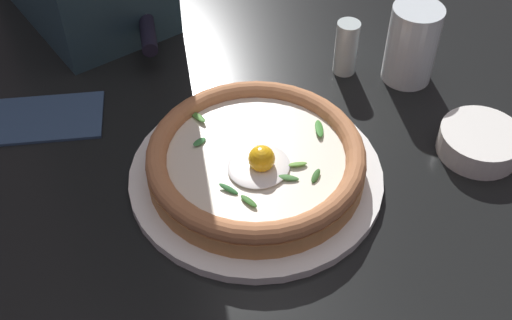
% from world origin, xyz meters
% --- Properties ---
extents(ground_plane, '(2.40, 2.40, 0.03)m').
position_xyz_m(ground_plane, '(0.00, 0.00, -0.01)').
color(ground_plane, black).
rests_on(ground_plane, ground).
extents(pizza_plate, '(0.30, 0.30, 0.01)m').
position_xyz_m(pizza_plate, '(0.03, 0.04, 0.01)').
color(pizza_plate, white).
rests_on(pizza_plate, ground).
extents(pizza, '(0.25, 0.25, 0.06)m').
position_xyz_m(pizza, '(0.03, 0.04, 0.03)').
color(pizza, '#BE7D45').
rests_on(pizza, pizza_plate).
extents(side_bowl, '(0.10, 0.10, 0.03)m').
position_xyz_m(side_bowl, '(0.26, -0.12, 0.02)').
color(side_bowl, white).
rests_on(side_bowl, ground).
extents(pizza_cutter, '(0.10, 0.14, 0.09)m').
position_xyz_m(pizza_cutter, '(0.10, 0.34, 0.04)').
color(pizza_cutter, silver).
rests_on(pizza_cutter, ground).
extents(drinking_glass, '(0.07, 0.07, 0.11)m').
position_xyz_m(drinking_glass, '(0.31, 0.03, 0.05)').
color(drinking_glass, silver).
rests_on(drinking_glass, ground).
extents(folded_napkin, '(0.17, 0.16, 0.01)m').
position_xyz_m(folded_napkin, '(-0.09, 0.31, 0.00)').
color(folded_napkin, navy).
rests_on(folded_napkin, ground).
extents(pepper_shaker, '(0.03, 0.03, 0.08)m').
position_xyz_m(pepper_shaker, '(0.26, 0.10, 0.04)').
color(pepper_shaker, silver).
rests_on(pepper_shaker, ground).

